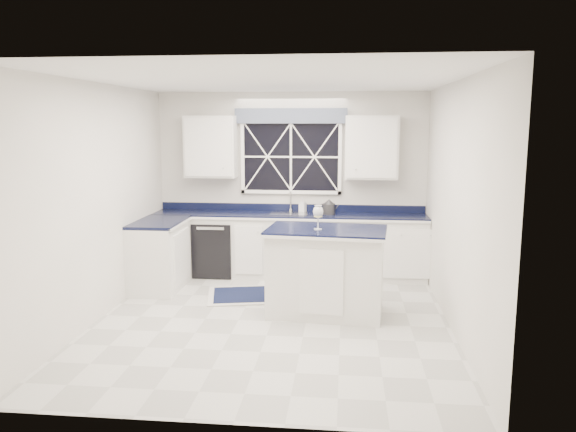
# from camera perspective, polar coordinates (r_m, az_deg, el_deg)

# --- Properties ---
(ground) EXTENTS (4.50, 4.50, 0.00)m
(ground) POSITION_cam_1_polar(r_m,az_deg,el_deg) (6.55, -1.64, -10.64)
(ground) COLOR beige
(ground) RESTS_ON ground
(back_wall) EXTENTS (4.00, 0.10, 2.70)m
(back_wall) POSITION_cam_1_polar(r_m,az_deg,el_deg) (8.43, 0.33, 3.33)
(back_wall) COLOR silver
(back_wall) RESTS_ON ground
(base_cabinets) EXTENTS (3.99, 1.60, 0.90)m
(base_cabinets) POSITION_cam_1_polar(r_m,az_deg,el_deg) (8.16, -2.32, -3.29)
(base_cabinets) COLOR silver
(base_cabinets) RESTS_ON ground
(countertop) EXTENTS (3.98, 0.64, 0.04)m
(countertop) POSITION_cam_1_polar(r_m,az_deg,el_deg) (8.19, 0.12, 0.12)
(countertop) COLOR black
(countertop) RESTS_ON base_cabinets
(dishwasher) EXTENTS (0.60, 0.58, 0.82)m
(dishwasher) POSITION_cam_1_polar(r_m,az_deg,el_deg) (8.47, -7.32, -3.17)
(dishwasher) COLOR black
(dishwasher) RESTS_ON ground
(window) EXTENTS (1.65, 0.09, 1.26)m
(window) POSITION_cam_1_polar(r_m,az_deg,el_deg) (8.35, 0.30, 6.57)
(window) COLOR black
(window) RESTS_ON ground
(upper_cabinets) EXTENTS (3.10, 0.34, 0.90)m
(upper_cabinets) POSITION_cam_1_polar(r_m,az_deg,el_deg) (8.22, 0.21, 7.02)
(upper_cabinets) COLOR silver
(upper_cabinets) RESTS_ON ground
(faucet) EXTENTS (0.05, 0.20, 0.30)m
(faucet) POSITION_cam_1_polar(r_m,az_deg,el_deg) (8.36, 0.25, 1.54)
(faucet) COLOR #B4B4B6
(faucet) RESTS_ON countertop
(island) EXTENTS (1.45, 0.96, 1.03)m
(island) POSITION_cam_1_polar(r_m,az_deg,el_deg) (6.68, 3.89, -5.60)
(island) COLOR silver
(island) RESTS_ON ground
(rug) EXTENTS (1.51, 1.10, 0.02)m
(rug) POSITION_cam_1_polar(r_m,az_deg,el_deg) (7.48, -2.83, -7.96)
(rug) COLOR #BABAB4
(rug) RESTS_ON ground
(kettle) EXTENTS (0.31, 0.20, 0.22)m
(kettle) POSITION_cam_1_polar(r_m,az_deg,el_deg) (8.14, 4.15, 0.89)
(kettle) COLOR #313134
(kettle) RESTS_ON countertop
(wine_glass) EXTENTS (0.12, 0.12, 0.28)m
(wine_glass) POSITION_cam_1_polar(r_m,az_deg,el_deg) (6.47, 3.08, 0.33)
(wine_glass) COLOR silver
(wine_glass) RESTS_ON island
(soap_bottle) EXTENTS (0.12, 0.12, 0.20)m
(soap_bottle) POSITION_cam_1_polar(r_m,az_deg,el_deg) (8.38, 1.50, 1.15)
(soap_bottle) COLOR silver
(soap_bottle) RESTS_ON countertop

